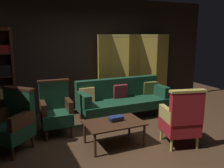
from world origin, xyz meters
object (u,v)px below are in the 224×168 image
(velvet_couch, at_px, (122,97))
(armchair_gilt_accent, at_px, (181,119))
(folding_screen, at_px, (134,69))
(armchair_wing_left, at_px, (56,109))
(book_black_cloth, at_px, (116,120))
(book_navy_cloth, at_px, (116,117))
(armchair_wing_right, at_px, (13,122))
(coffee_table, at_px, (114,125))

(velvet_couch, xyz_separation_m, armchair_gilt_accent, (0.24, -1.79, 0.04))
(folding_screen, distance_m, armchair_wing_left, 2.64)
(book_black_cloth, bearing_deg, armchair_wing_left, 135.12)
(armchair_gilt_accent, relative_size, book_navy_cloth, 4.19)
(armchair_wing_left, height_order, book_navy_cloth, armchair_wing_left)
(armchair_wing_left, xyz_separation_m, armchair_wing_right, (-0.78, -0.38, 0.00))
(folding_screen, height_order, armchair_gilt_accent, folding_screen)
(armchair_wing_left, bearing_deg, velvet_couch, 13.01)
(velvet_couch, bearing_deg, book_navy_cloth, -120.76)
(armchair_wing_right, height_order, book_navy_cloth, armchair_wing_right)
(folding_screen, bearing_deg, coffee_table, -127.24)
(book_black_cloth, bearing_deg, coffee_table, -140.93)
(velvet_couch, height_order, book_black_cloth, velvet_couch)
(folding_screen, xyz_separation_m, book_black_cloth, (-1.48, -1.97, -0.55))
(armchair_gilt_accent, xyz_separation_m, book_navy_cloth, (-0.98, 0.55, -0.01))
(folding_screen, bearing_deg, armchair_wing_left, -154.86)
(coffee_table, height_order, armchair_gilt_accent, armchair_gilt_accent)
(folding_screen, relative_size, armchair_wing_right, 2.05)
(armchair_wing_right, bearing_deg, folding_screen, 25.39)
(folding_screen, distance_m, armchair_wing_right, 3.50)
(armchair_wing_left, height_order, book_black_cloth, armchair_wing_left)
(velvet_couch, bearing_deg, armchair_gilt_accent, -82.44)
(coffee_table, height_order, armchair_wing_left, armchair_wing_left)
(book_navy_cloth, bearing_deg, armchair_gilt_accent, -29.39)
(coffee_table, bearing_deg, armchair_gilt_accent, -25.87)
(armchair_wing_right, relative_size, book_black_cloth, 5.04)
(book_black_cloth, bearing_deg, velvet_couch, 59.24)
(folding_screen, bearing_deg, armchair_gilt_accent, -101.19)
(folding_screen, height_order, book_black_cloth, folding_screen)
(armchair_wing_left, bearing_deg, armchair_gilt_accent, -37.50)
(book_black_cloth, bearing_deg, folding_screen, 53.18)
(velvet_couch, xyz_separation_m, book_navy_cloth, (-0.74, -1.24, 0.03))
(armchair_wing_left, bearing_deg, folding_screen, 25.14)
(velvet_couch, distance_m, book_navy_cloth, 1.45)
(folding_screen, bearing_deg, book_navy_cloth, -126.82)
(armchair_wing_left, relative_size, book_black_cloth, 5.04)
(folding_screen, relative_size, coffee_table, 2.13)
(folding_screen, height_order, armchair_wing_right, folding_screen)
(armchair_wing_right, bearing_deg, armchair_gilt_accent, -21.62)
(velvet_couch, xyz_separation_m, book_black_cloth, (-0.74, -1.24, -0.01))
(folding_screen, height_order, armchair_wing_left, folding_screen)
(velvet_couch, xyz_separation_m, armchair_wing_left, (-1.61, -0.37, 0.04))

